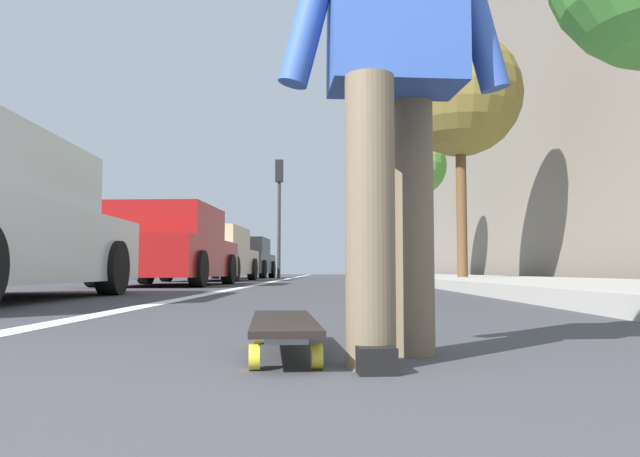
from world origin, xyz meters
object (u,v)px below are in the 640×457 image
(skateboard, at_px, (283,325))
(street_tree_far, at_px, (417,168))
(street_tree_mid, at_px, (460,96))
(parked_car_mid, at_px, (169,248))
(parked_car_far, at_px, (213,255))
(traffic_light, at_px, (279,196))
(parked_car_end, at_px, (245,259))
(skater_person, at_px, (394,52))

(skateboard, bearing_deg, street_tree_far, -9.54)
(street_tree_mid, relative_size, street_tree_far, 1.17)
(parked_car_mid, relative_size, parked_car_far, 0.92)
(parked_car_far, bearing_deg, street_tree_mid, -122.56)
(parked_car_far, bearing_deg, traffic_light, -15.42)
(parked_car_mid, bearing_deg, skateboard, -163.27)
(skateboard, distance_m, parked_car_end, 21.17)
(parked_car_mid, height_order, traffic_light, traffic_light)
(parked_car_far, height_order, traffic_light, traffic_light)
(skater_person, bearing_deg, parked_car_far, 12.71)
(skateboard, height_order, street_tree_far, street_tree_far)
(parked_car_end, distance_m, street_tree_far, 7.35)
(street_tree_mid, xyz_separation_m, street_tree_far, (6.58, 0.00, -0.48))
(skateboard, bearing_deg, parked_car_far, 11.57)
(skateboard, distance_m, street_tree_far, 18.32)
(parked_car_far, distance_m, traffic_light, 5.79)
(skater_person, height_order, parked_car_end, skater_person)
(skateboard, height_order, traffic_light, traffic_light)
(parked_car_end, bearing_deg, skater_person, -171.04)
(street_tree_far, bearing_deg, skateboard, 170.46)
(skateboard, bearing_deg, skater_person, -113.41)
(parked_car_far, xyz_separation_m, street_tree_far, (2.71, -6.06, 2.86))
(skateboard, distance_m, parked_car_far, 15.35)
(street_tree_far, bearing_deg, parked_car_far, 114.11)
(skater_person, bearing_deg, street_tree_mid, -13.12)
(parked_car_end, relative_size, street_tree_far, 0.88)
(traffic_light, relative_size, street_tree_mid, 0.79)
(parked_car_mid, xyz_separation_m, street_tree_far, (8.32, -5.81, 2.87))
(skater_person, xyz_separation_m, parked_car_far, (15.17, 3.42, -0.23))
(skater_person, distance_m, street_tree_far, 18.27)
(parked_car_far, bearing_deg, parked_car_mid, -177.50)
(street_tree_mid, bearing_deg, skater_person, 166.88)
(parked_car_mid, distance_m, street_tree_far, 10.55)
(parked_car_mid, height_order, parked_car_far, parked_car_far)
(parked_car_mid, bearing_deg, street_tree_mid, -73.32)
(skateboard, bearing_deg, parked_car_mid, 16.73)
(skater_person, height_order, street_tree_far, street_tree_far)
(parked_car_mid, bearing_deg, street_tree_far, -34.93)
(skater_person, distance_m, street_tree_mid, 12.02)
(parked_car_end, bearing_deg, street_tree_far, -118.32)
(skater_person, distance_m, traffic_light, 20.52)
(traffic_light, bearing_deg, street_tree_mid, -152.77)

